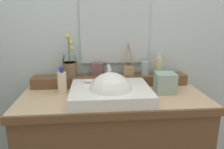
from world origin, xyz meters
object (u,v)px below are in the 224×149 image
Objects in this scene: sink_basin at (111,94)px; soap_dispenser at (159,66)px; lotion_bottle at (62,82)px; soap_bar at (89,81)px; trinket_box at (98,69)px; tumbler_cup at (145,68)px; reed_diffuser at (128,70)px; potted_plant at (70,66)px; tissue_box at (165,83)px.

sink_basin is 3.00× the size of soap_dispenser.
sink_basin is at bearing -25.33° from lotion_bottle.
soap_dispenser is 0.90× the size of lotion_bottle.
trinket_box is (0.06, 0.18, 0.03)m from soap_bar.
soap_dispenser is at bearing 7.96° from trinket_box.
reed_diffuser reaches higher than tumbler_cup.
potted_plant is 2.24× the size of tissue_box.
soap_bar is 0.23× the size of potted_plant.
tissue_box is (0.37, 0.10, 0.03)m from sink_basin.
potted_plant is at bearing 177.77° from tumbler_cup.
reed_diffuser reaches higher than tissue_box.
reed_diffuser is 1.86× the size of tissue_box.
soap_bar is at bearing 137.79° from sink_basin.
sink_basin is 0.49m from soap_dispenser.
soap_dispenser reaches higher than trinket_box.
soap_bar is 0.18m from lotion_bottle.
potted_plant is 0.42m from reed_diffuser.
potted_plant is 0.17m from lotion_bottle.
potted_plant is 0.55m from tumbler_cup.
soap_dispenser is 0.20m from tissue_box.
lotion_bottle is (-0.24, -0.16, -0.04)m from trinket_box.
reed_diffuser is at bearing -179.67° from soap_dispenser.
soap_dispenser is 1.61× the size of tumbler_cup.
soap_dispenser is 0.23m from reed_diffuser.
potted_plant is 1.20× the size of reed_diffuser.
trinket_box is 0.50× the size of lotion_bottle.
soap_dispenser reaches higher than tissue_box.
soap_dispenser is at bearing 3.60° from tumbler_cup.
reed_diffuser is at bearing 177.63° from tumbler_cup.
sink_basin is at bearing -143.73° from soap_dispenser.
sink_basin is 2.71× the size of lotion_bottle.
potted_plant is at bearing -166.26° from trinket_box.
soap_bar is 0.39× the size of lotion_bottle.
soap_bar is 0.79× the size of trinket_box.
lotion_bottle is (-0.59, -0.13, -0.05)m from tumbler_cup.
lotion_bottle is at bearing 171.88° from soap_bar.
soap_dispenser is at bearing 87.10° from tissue_box.
soap_bar is 0.33m from reed_diffuser.
trinket_box is at bearing 102.66° from sink_basin.
tumbler_cup is (0.41, 0.15, 0.04)m from soap_bar.
lotion_bottle reaches higher than soap_bar.
tumbler_cup is 0.13m from reed_diffuser.
tissue_box is at bearing -92.90° from soap_dispenser.
lotion_bottle is (-0.18, 0.02, -0.01)m from soap_bar.
sink_basin is at bearing -118.54° from reed_diffuser.
potted_plant is 0.68m from tissue_box.
lotion_bottle is at bearing 154.67° from sink_basin.
tumbler_cup reaches higher than tissue_box.
soap_bar is 0.70× the size of tumbler_cup.
lotion_bottle is 1.34× the size of tissue_box.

